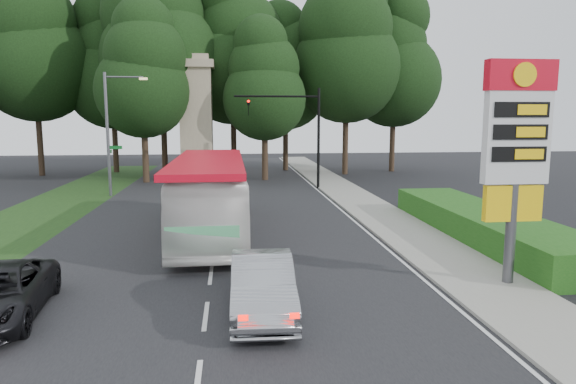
{
  "coord_description": "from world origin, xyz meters",
  "views": [
    {
      "loc": [
        0.73,
        -12.49,
        5.21
      ],
      "look_at": [
        2.98,
        7.74,
        2.2
      ],
      "focal_mm": 32.0,
      "sensor_mm": 36.0,
      "label": 1
    }
  ],
  "objects": [
    {
      "name": "hedge",
      "position": [
        11.5,
        8.0,
        0.6
      ],
      "size": [
        3.0,
        14.0,
        1.2
      ],
      "primitive_type": "cube",
      "color": "#1B4F15",
      "rests_on": "ground"
    },
    {
      "name": "tree_west_near",
      "position": [
        -10.0,
        37.0,
        10.02
      ],
      "size": [
        8.4,
        8.4,
        16.5
      ],
      "color": "#2D2116",
      "rests_on": "ground"
    },
    {
      "name": "tree_east_mid",
      "position": [
        11.0,
        33.0,
        11.35
      ],
      "size": [
        9.52,
        9.52,
        18.7
      ],
      "color": "#2D2116",
      "rests_on": "ground"
    },
    {
      "name": "tree_east_near",
      "position": [
        6.0,
        37.0,
        9.68
      ],
      "size": [
        8.12,
        8.12,
        15.95
      ],
      "color": "#2D2116",
      "rests_on": "ground"
    },
    {
      "name": "tree_monument_left",
      "position": [
        -6.0,
        29.0,
        8.68
      ],
      "size": [
        7.28,
        7.28,
        14.3
      ],
      "color": "#2D2116",
      "rests_on": "ground"
    },
    {
      "name": "gas_station_pylon",
      "position": [
        9.2,
        1.99,
        4.45
      ],
      "size": [
        2.1,
        0.45,
        6.85
      ],
      "color": "#59595E",
      "rests_on": "ground"
    },
    {
      "name": "transit_bus",
      "position": [
        -0.24,
        9.96,
        1.69
      ],
      "size": [
        3.11,
        12.21,
        3.38
      ],
      "primitive_type": "imported",
      "rotation": [
        0.0,
        0.0,
        0.02
      ],
      "color": "silver",
      "rests_on": "ground"
    },
    {
      "name": "ground",
      "position": [
        0.0,
        0.0,
        0.0
      ],
      "size": [
        120.0,
        120.0,
        0.0
      ],
      "primitive_type": "plane",
      "color": "black",
      "rests_on": "ground"
    },
    {
      "name": "sidewalk_right",
      "position": [
        8.5,
        12.0,
        0.06
      ],
      "size": [
        3.0,
        80.0,
        0.12
      ],
      "primitive_type": "cube",
      "color": "gray",
      "rests_on": "ground"
    },
    {
      "name": "road_surface",
      "position": [
        0.0,
        12.0,
        0.01
      ],
      "size": [
        14.0,
        80.0,
        0.02
      ],
      "primitive_type": "cube",
      "color": "black",
      "rests_on": "ground"
    },
    {
      "name": "tree_west_mid",
      "position": [
        -16.0,
        35.0,
        11.69
      ],
      "size": [
        9.8,
        9.8,
        19.25
      ],
      "color": "#2D2116",
      "rests_on": "ground"
    },
    {
      "name": "streetlight_signs",
      "position": [
        -6.99,
        22.01,
        4.44
      ],
      "size": [
        2.75,
        0.98,
        8.0
      ],
      "color": "#59595E",
      "rests_on": "ground"
    },
    {
      "name": "tree_center_right",
      "position": [
        1.0,
        35.0,
        11.02
      ],
      "size": [
        9.24,
        9.24,
        18.15
      ],
      "color": "#2D2116",
      "rests_on": "ground"
    },
    {
      "name": "monument",
      "position": [
        -2.0,
        30.0,
        5.1
      ],
      "size": [
        3.0,
        3.0,
        10.05
      ],
      "color": "tan",
      "rests_on": "ground"
    },
    {
      "name": "tree_far_east",
      "position": [
        16.0,
        35.0,
        10.35
      ],
      "size": [
        8.68,
        8.68,
        17.05
      ],
      "color": "#2D2116",
      "rests_on": "ground"
    },
    {
      "name": "grass_verge_left",
      "position": [
        -9.5,
        18.0,
        0.01
      ],
      "size": [
        5.0,
        50.0,
        0.02
      ],
      "primitive_type": "cube",
      "color": "#193814",
      "rests_on": "ground"
    },
    {
      "name": "tree_center_left",
      "position": [
        -5.0,
        33.0,
        12.02
      ],
      "size": [
        10.08,
        10.08,
        19.8
      ],
      "color": "#2D2116",
      "rests_on": "ground"
    },
    {
      "name": "sedan_silver",
      "position": [
        1.5,
        0.61,
        0.77
      ],
      "size": [
        1.73,
        4.69,
        1.53
      ],
      "primitive_type": "imported",
      "rotation": [
        0.0,
        0.0,
        -0.02
      ],
      "color": "#9A9CA1",
      "rests_on": "ground"
    },
    {
      "name": "tree_monument_right",
      "position": [
        3.5,
        29.5,
        8.01
      ],
      "size": [
        6.72,
        6.72,
        13.2
      ],
      "color": "#2D2116",
      "rests_on": "ground"
    },
    {
      "name": "traffic_signal_mast",
      "position": [
        5.68,
        24.0,
        4.67
      ],
      "size": [
        6.1,
        0.35,
        7.2
      ],
      "color": "black",
      "rests_on": "ground"
    }
  ]
}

